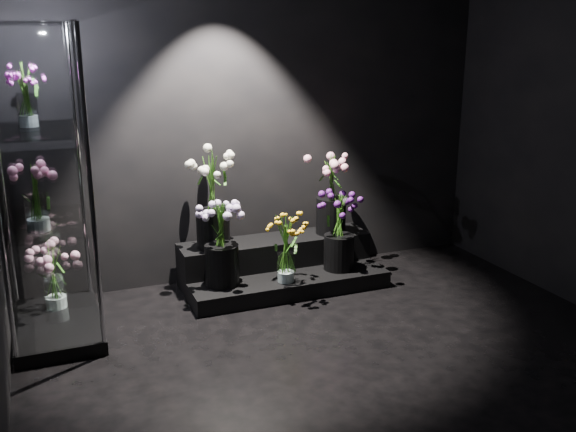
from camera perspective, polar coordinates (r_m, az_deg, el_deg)
floor at (r=3.98m, az=7.45°, el=-14.39°), size 4.00×4.00×0.00m
wall_back at (r=5.30m, az=-2.66°, el=9.44°), size 4.00×0.00×4.00m
display_riser at (r=5.31m, az=-0.78°, el=-4.43°), size 1.61×0.71×0.36m
display_case at (r=4.46m, az=-20.92°, el=2.37°), size 0.56×0.94×2.07m
bouquet_orange_bells at (r=4.93m, az=-0.20°, el=-2.76°), size 0.33×0.33×0.56m
bouquet_lilac at (r=4.87m, az=-5.96°, el=-2.05°), size 0.40×0.40×0.66m
bouquet_purple at (r=5.19m, az=4.59°, el=-1.09°), size 0.34×0.34×0.63m
bouquet_cream_roses at (r=5.03m, az=-6.78°, el=1.95°), size 0.50×0.50×0.77m
bouquet_pink_roses at (r=5.39m, az=3.87°, el=2.31°), size 0.42×0.42×0.67m
bouquet_case_pink at (r=4.26m, az=-21.53°, el=1.58°), size 0.35×0.35×0.42m
bouquet_case_magenta at (r=4.48m, az=-22.28°, el=10.00°), size 0.27×0.27×0.41m
bouquet_case_base_pink at (r=4.87m, az=-20.13°, el=-4.87°), size 0.35×0.35×0.49m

